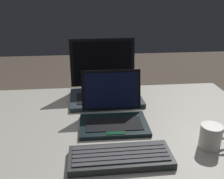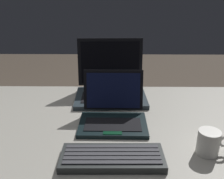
{
  "view_description": "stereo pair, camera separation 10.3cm",
  "coord_description": "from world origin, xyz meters",
  "px_view_note": "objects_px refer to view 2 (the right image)",
  "views": [
    {
      "loc": [
        -0.04,
        -0.96,
        1.26
      ],
      "look_at": [
        0.05,
        -0.01,
        0.87
      ],
      "focal_mm": 40.57,
      "sensor_mm": 36.0,
      "label": 1
    },
    {
      "loc": [
        0.06,
        -0.97,
        1.26
      ],
      "look_at": [
        0.05,
        -0.01,
        0.87
      ],
      "focal_mm": 40.57,
      "sensor_mm": 36.0,
      "label": 2
    }
  ],
  "objects_px": {
    "external_keyboard": "(112,157)",
    "laptop_rear": "(111,86)",
    "coffee_mug": "(209,142)",
    "laptop_front": "(113,114)"
  },
  "relations": [
    {
      "from": "coffee_mug",
      "to": "external_keyboard",
      "type": "bearing_deg",
      "value": -171.99
    },
    {
      "from": "laptop_rear",
      "to": "external_keyboard",
      "type": "xyz_separation_m",
      "value": [
        0.01,
        -0.55,
        -0.05
      ]
    },
    {
      "from": "laptop_front",
      "to": "external_keyboard",
      "type": "relative_size",
      "value": 0.82
    },
    {
      "from": "coffee_mug",
      "to": "laptop_rear",
      "type": "bearing_deg",
      "value": 125.18
    },
    {
      "from": "external_keyboard",
      "to": "laptop_rear",
      "type": "bearing_deg",
      "value": 91.48
    },
    {
      "from": "laptop_front",
      "to": "coffee_mug",
      "type": "xyz_separation_m",
      "value": [
        0.34,
        -0.21,
        0.0
      ]
    },
    {
      "from": "laptop_rear",
      "to": "coffee_mug",
      "type": "bearing_deg",
      "value": -54.82
    },
    {
      "from": "external_keyboard",
      "to": "coffee_mug",
      "type": "xyz_separation_m",
      "value": [
        0.34,
        0.05,
        0.03
      ]
    },
    {
      "from": "external_keyboard",
      "to": "coffee_mug",
      "type": "distance_m",
      "value": 0.34
    },
    {
      "from": "laptop_rear",
      "to": "coffee_mug",
      "type": "xyz_separation_m",
      "value": [
        0.35,
        -0.5,
        -0.02
      ]
    }
  ]
}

